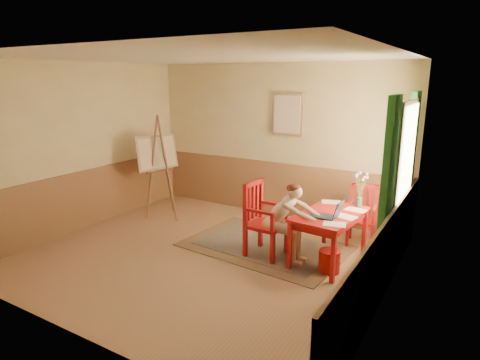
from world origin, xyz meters
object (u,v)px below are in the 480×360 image
Objects in this scene: chair_back at (362,215)px; chair_left at (263,219)px; laptop at (328,214)px; figure at (285,218)px; table at (330,219)px; easel at (158,157)px.

chair_left is at bearing -133.46° from chair_back.
figure is at bearing -172.76° from laptop.
table is 0.25m from laptop.
chair_back is 1.43m from figure.
figure is 2.95m from easel.
chair_left is 0.96m from laptop.
chair_left is 0.35m from figure.
table is 1.38× the size of chair_back.
laptop is 0.22× the size of easel.
easel reaches higher than laptop.
table is 0.94m from chair_left.
easel is at bearing 166.20° from chair_left.
table is 1.10× the size of figure.
laptop is at bearing 4.40° from chair_left.
table is at bearing 99.76° from laptop.
chair_left is at bearing 179.43° from figure.
figure is at bearing -153.63° from table.
easel is at bearing 174.24° from table.
laptop reaches higher than chair_back.
laptop is (0.59, 0.08, 0.14)m from figure.
chair_left is (-0.90, -0.27, -0.08)m from table.
chair_back is 3.73m from easel.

